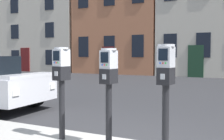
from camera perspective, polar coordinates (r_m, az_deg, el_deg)
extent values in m
cylinder|color=black|center=(4.43, -10.21, -7.99)|extent=(0.10, 0.10, 0.92)
cube|color=black|center=(4.36, -10.28, -0.65)|extent=(0.18, 0.25, 0.21)
cube|color=#A5A8AD|center=(4.26, -11.37, -0.74)|extent=(0.06, 0.02, 0.07)
cube|color=#B7BABF|center=(4.35, -10.31, 2.47)|extent=(0.18, 0.24, 0.26)
cube|color=black|center=(4.26, -11.34, 2.87)|extent=(0.12, 0.01, 0.15)
cylinder|color=blue|center=(4.28, -11.70, 1.47)|extent=(0.02, 0.01, 0.02)
cylinder|color=red|center=(4.26, -11.34, 1.47)|extent=(0.02, 0.01, 0.02)
cylinder|color=green|center=(4.24, -10.99, 1.47)|extent=(0.02, 0.01, 0.02)
cylinder|color=#B7BABF|center=(4.35, -10.33, 4.39)|extent=(0.23, 0.23, 0.03)
cylinder|color=black|center=(4.00, -0.65, -9.25)|extent=(0.10, 0.10, 0.91)
cube|color=black|center=(3.92, -0.66, -1.26)|extent=(0.18, 0.25, 0.21)
cube|color=#A5A8AD|center=(3.81, -1.63, -1.38)|extent=(0.06, 0.02, 0.07)
cube|color=#B7BABF|center=(3.91, -0.66, 2.15)|extent=(0.18, 0.24, 0.26)
cube|color=black|center=(3.81, -1.57, 2.59)|extent=(0.12, 0.01, 0.14)
cylinder|color=blue|center=(3.83, -2.03, 1.05)|extent=(0.02, 0.01, 0.02)
cylinder|color=red|center=(3.81, -1.58, 1.05)|extent=(0.02, 0.01, 0.02)
cylinder|color=green|center=(3.79, -1.13, 1.04)|extent=(0.02, 0.01, 0.02)
cylinder|color=#B7BABF|center=(3.91, -0.66, 4.25)|extent=(0.23, 0.23, 0.03)
cylinder|color=black|center=(3.70, 10.87, -10.10)|extent=(0.10, 0.10, 0.93)
cube|color=black|center=(3.62, 10.96, -1.20)|extent=(0.18, 0.25, 0.22)
cube|color=#A5A8AD|center=(3.50, 10.29, -1.33)|extent=(0.06, 0.02, 0.07)
cube|color=#B7BABF|center=(3.61, 11.00, 2.61)|extent=(0.18, 0.24, 0.26)
cube|color=black|center=(3.50, 10.37, 3.12)|extent=(0.12, 0.01, 0.15)
cylinder|color=blue|center=(3.51, 9.81, 1.40)|extent=(0.02, 0.01, 0.02)
cylinder|color=red|center=(3.49, 10.35, 1.39)|extent=(0.02, 0.01, 0.02)
cylinder|color=green|center=(3.48, 10.89, 1.38)|extent=(0.02, 0.01, 0.02)
cylinder|color=#B7BABF|center=(3.61, 11.03, 4.94)|extent=(0.23, 0.23, 0.03)
cube|color=silver|center=(7.11, -16.78, -1.15)|extent=(0.54, 1.70, 0.10)
cube|color=white|center=(7.54, -12.06, -3.30)|extent=(0.05, 0.20, 0.14)
cube|color=white|center=(6.49, -19.06, -4.42)|extent=(0.05, 0.20, 0.14)
cylinder|color=black|center=(8.12, -15.68, -5.03)|extent=(0.65, 0.26, 0.64)
cube|color=beige|center=(27.80, -12.13, 9.50)|extent=(7.94, 5.61, 9.21)
cube|color=black|center=(26.86, -19.16, 2.49)|extent=(0.90, 0.06, 1.27)
cube|color=black|center=(24.17, -12.60, 2.55)|extent=(0.90, 0.06, 1.27)
cube|color=black|center=(26.94, -19.25, 7.39)|extent=(0.90, 0.06, 1.27)
cube|color=black|center=(24.26, -12.66, 7.99)|extent=(0.90, 0.06, 1.27)
cube|color=black|center=(27.22, -19.34, 12.23)|extent=(0.90, 0.06, 1.27)
cube|color=black|center=(24.57, -12.72, 13.34)|extent=(0.90, 0.06, 1.27)
cube|color=#591414|center=(26.02, -17.33, 2.04)|extent=(1.00, 0.07, 2.10)
cube|color=#B7704C|center=(23.75, 2.36, 13.47)|extent=(6.89, 5.09, 11.49)
cube|color=black|center=(22.19, -5.86, 4.73)|extent=(0.90, 0.06, 1.60)
cube|color=black|center=(21.05, -0.57, 4.84)|extent=(0.90, 0.06, 1.60)
cube|color=black|center=(20.10, 5.28, 4.92)|extent=(0.90, 0.06, 1.60)
cube|color=#591414|center=(21.08, -0.79, 1.97)|extent=(1.00, 0.07, 2.10)
cube|color=black|center=(19.36, 11.79, 4.91)|extent=(0.90, 0.06, 1.60)
cube|color=black|center=(18.91, 18.15, 4.86)|extent=(0.90, 0.06, 1.60)
cube|color=#193823|center=(18.98, 16.72, 1.72)|extent=(1.00, 0.07, 2.10)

